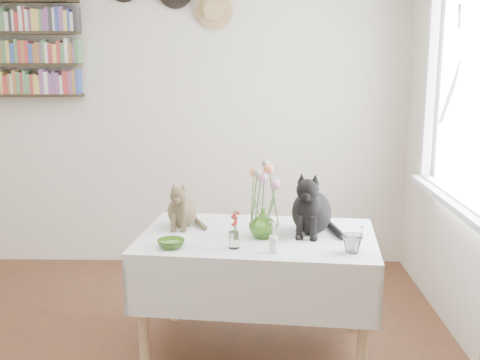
{
  "coord_description": "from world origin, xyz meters",
  "views": [
    {
      "loc": [
        0.73,
        -2.6,
        1.72
      ],
      "look_at": [
        0.68,
        0.58,
        1.05
      ],
      "focal_mm": 45.0,
      "sensor_mm": 36.0,
      "label": 1
    }
  ],
  "objects_px": {
    "dining_table": "(258,264)",
    "tabby_cat": "(182,203)",
    "black_cat": "(312,201)",
    "flower_vase": "(263,223)",
    "bookshelf_unit": "(15,38)"
  },
  "relations": [
    {
      "from": "dining_table",
      "to": "tabby_cat",
      "type": "relative_size",
      "value": 4.96
    },
    {
      "from": "dining_table",
      "to": "tabby_cat",
      "type": "bearing_deg",
      "value": 158.66
    },
    {
      "from": "tabby_cat",
      "to": "black_cat",
      "type": "bearing_deg",
      "value": -3.9
    },
    {
      "from": "dining_table",
      "to": "flower_vase",
      "type": "bearing_deg",
      "value": -58.66
    },
    {
      "from": "tabby_cat",
      "to": "flower_vase",
      "type": "distance_m",
      "value": 0.53
    },
    {
      "from": "dining_table",
      "to": "bookshelf_unit",
      "type": "distance_m",
      "value": 2.73
    },
    {
      "from": "tabby_cat",
      "to": "black_cat",
      "type": "height_order",
      "value": "black_cat"
    },
    {
      "from": "tabby_cat",
      "to": "bookshelf_unit",
      "type": "bearing_deg",
      "value": 142.54
    },
    {
      "from": "tabby_cat",
      "to": "flower_vase",
      "type": "bearing_deg",
      "value": -19.98
    },
    {
      "from": "black_cat",
      "to": "bookshelf_unit",
      "type": "relative_size",
      "value": 0.38
    },
    {
      "from": "dining_table",
      "to": "tabby_cat",
      "type": "xyz_separation_m",
      "value": [
        -0.45,
        0.18,
        0.32
      ]
    },
    {
      "from": "dining_table",
      "to": "bookshelf_unit",
      "type": "height_order",
      "value": "bookshelf_unit"
    },
    {
      "from": "dining_table",
      "to": "bookshelf_unit",
      "type": "xyz_separation_m",
      "value": [
        -1.88,
        1.48,
        1.31
      ]
    },
    {
      "from": "tabby_cat",
      "to": "bookshelf_unit",
      "type": "relative_size",
      "value": 0.28
    },
    {
      "from": "tabby_cat",
      "to": "flower_vase",
      "type": "relative_size",
      "value": 1.69
    }
  ]
}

